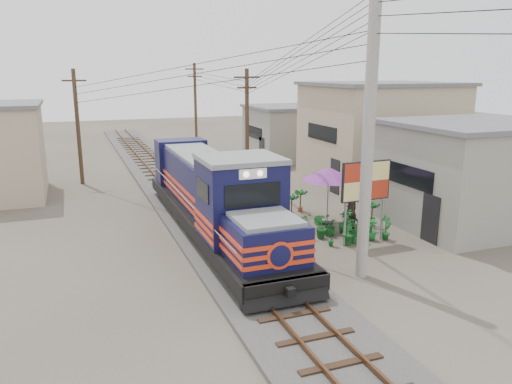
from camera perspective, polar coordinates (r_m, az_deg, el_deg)
name	(u,v)px	position (r m, az deg, el deg)	size (l,w,h in m)	color
ground	(261,285)	(16.76, 0.61, -10.55)	(120.00, 120.00, 0.00)	#473F35
ballast	(191,207)	(25.78, -7.45, -1.71)	(3.60, 70.00, 0.16)	#595651
track	(191,204)	(25.73, -7.47, -1.32)	(1.15, 70.00, 0.12)	#51331E
locomotive	(214,197)	(21.22, -4.83, -0.53)	(2.83, 15.41, 3.82)	black
utility_pole_main	(369,131)	(16.55, 12.75, 6.83)	(0.40, 0.40, 10.00)	#9E9B93
wooden_pole_mid	(247,125)	(30.14, -1.03, 7.61)	(1.60, 0.24, 7.00)	#4C3826
wooden_pole_far	(196,106)	(43.58, -6.93, 9.74)	(1.60, 0.24, 7.50)	#4C3826
wooden_pole_left	(78,125)	(32.40, -19.71, 7.25)	(1.60, 0.24, 7.00)	#4C3826
power_lines	(190,55)	(23.37, -7.51, 15.27)	(9.65, 19.00, 3.30)	black
shophouse_front	(474,173)	(24.65, 23.65, 1.98)	(7.35, 6.30, 4.70)	gray
shophouse_mid	(379,133)	(32.06, 13.90, 6.56)	(8.40, 7.35, 6.20)	tan
shophouse_back	(290,132)	(40.12, 3.93, 6.85)	(6.30, 6.30, 4.20)	gray
billboard	(366,183)	(20.36, 12.46, 0.99)	(2.21, 0.22, 3.41)	#99999E
market_umbrella	(329,174)	(22.66, 8.30, 2.05)	(2.63, 2.63, 2.68)	black
vendor	(351,210)	(22.45, 10.77, -2.00)	(0.65, 0.43, 1.80)	black
plant_nursery	(346,227)	(21.31, 10.23, -3.98)	(3.37, 3.23, 1.11)	#185420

